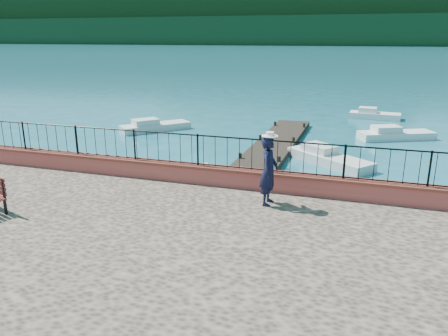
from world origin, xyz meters
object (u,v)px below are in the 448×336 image
Objects in this scene: boat_2 at (397,132)px; boat_1 at (329,155)px; boat_3 at (155,124)px; boat_4 at (375,113)px; person at (269,171)px; boat_0 at (209,175)px.

boat_1 is at bearing -142.14° from boat_2.
boat_4 is at bearing -15.68° from boat_3.
boat_1 is 1.25× the size of boat_4.
boat_3 is (-14.18, -2.05, 0.00)m from boat_2.
boat_4 is at bearing 118.84° from boat_1.
person reaches higher than boat_0.
boat_3 is (-9.97, 13.09, -1.75)m from person.
boat_1 is 1.02× the size of boat_2.
boat_2 is 1.23× the size of boat_4.
person is 16.55m from boat_3.
person is 0.55× the size of boat_4.
person is at bearing -88.52° from boat_0.
boat_3 is at bearing -163.18° from boat_1.
person is 0.59× the size of boat_0.
boat_1 and boat_4 have the same top height.
boat_1 is 1.00× the size of boat_3.
boat_2 is (7.48, 10.87, 0.00)m from boat_0.
boat_2 is (4.20, 15.14, -1.75)m from person.
boat_1 is at bearing 10.63° from boat_0.
person reaches higher than boat_1.
person is 0.45× the size of boat_2.
boat_0 is 18.43m from boat_4.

